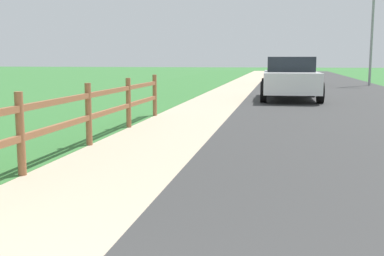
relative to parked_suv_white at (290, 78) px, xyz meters
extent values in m
plane|color=#357134|center=(-1.67, 7.72, -0.80)|extent=(120.00, 120.00, 0.00)
cube|color=#353535|center=(1.83, 9.72, -0.80)|extent=(7.00, 66.00, 0.01)
cube|color=#C0AA8F|center=(-4.67, 9.72, -0.80)|extent=(6.00, 66.00, 0.01)
cube|color=#357134|center=(-6.17, 9.72, -0.80)|extent=(5.00, 66.00, 0.00)
cylinder|color=#925E3C|center=(-3.68, -12.84, -0.25)|extent=(0.11, 0.11, 1.11)
cylinder|color=#925E3C|center=(-3.68, -10.58, -0.25)|extent=(0.11, 0.11, 1.11)
cylinder|color=#925E3C|center=(-3.68, -8.32, -0.25)|extent=(0.11, 0.11, 1.11)
cylinder|color=#925E3C|center=(-3.68, -6.06, -0.25)|extent=(0.11, 0.11, 1.11)
cube|color=#925E3C|center=(-3.68, -11.71, -0.31)|extent=(0.07, 11.29, 0.09)
cube|color=#925E3C|center=(-3.68, -11.71, 0.08)|extent=(0.07, 11.29, 0.09)
cube|color=white|center=(0.00, -0.04, -0.12)|extent=(2.06, 4.77, 0.74)
cube|color=#1E232B|center=(0.00, 0.15, 0.52)|extent=(1.76, 2.18, 0.55)
cylinder|color=black|center=(-1.01, 1.40, -0.44)|extent=(0.24, 0.74, 0.74)
cylinder|color=black|center=(0.93, 1.45, -0.44)|extent=(0.24, 0.74, 0.74)
cylinder|color=black|center=(-0.93, -1.53, -0.44)|extent=(0.24, 0.74, 0.74)
cylinder|color=black|center=(1.01, -1.48, -0.44)|extent=(0.24, 0.74, 0.74)
cube|color=#C6B793|center=(0.14, 10.21, -0.21)|extent=(2.14, 4.93, 0.64)
cube|color=#1E232B|center=(0.13, 10.33, 0.37)|extent=(1.80, 2.34, 0.52)
cylinder|color=black|center=(-0.89, 11.67, -0.48)|extent=(0.25, 0.66, 0.65)
cylinder|color=black|center=(1.05, 11.75, -0.48)|extent=(0.25, 0.66, 0.65)
cylinder|color=black|center=(-0.77, 8.67, -0.48)|extent=(0.25, 0.66, 0.65)
cylinder|color=black|center=(1.17, 8.75, -0.48)|extent=(0.25, 0.66, 0.65)
cylinder|color=gray|center=(4.69, 10.54, 2.51)|extent=(0.14, 0.14, 6.63)
camera|label=1|loc=(-0.35, -18.46, 0.72)|focal=44.58mm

